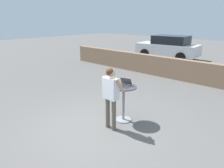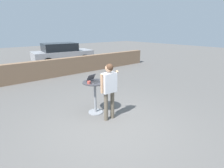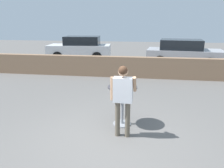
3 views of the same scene
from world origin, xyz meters
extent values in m
plane|color=#5B5956|center=(0.00, 0.00, 0.00)|extent=(50.00, 50.00, 0.00)
cube|color=#84664C|center=(0.00, 5.75, 0.47)|extent=(15.00, 0.35, 0.95)
cylinder|color=gray|center=(0.18, 0.87, 0.01)|extent=(0.44, 0.44, 0.03)
cylinder|color=gray|center=(0.18, 0.87, 0.49)|extent=(0.07, 0.07, 0.93)
cylinder|color=#333338|center=(0.18, 0.87, 0.97)|extent=(0.71, 0.71, 0.02)
cube|color=#515156|center=(0.18, 0.85, 0.99)|extent=(0.35, 0.27, 0.02)
cube|color=black|center=(0.18, 0.85, 1.00)|extent=(0.30, 0.22, 0.00)
cube|color=#515156|center=(0.15, 1.01, 1.09)|extent=(0.33, 0.18, 0.20)
cube|color=white|center=(0.15, 1.00, 1.10)|extent=(0.30, 0.16, 0.17)
cylinder|color=#C14C42|center=(-0.05, 0.82, 1.02)|extent=(0.09, 0.09, 0.08)
torus|color=#C14C42|center=(0.01, 0.82, 1.02)|extent=(0.04, 0.01, 0.04)
cylinder|color=brown|center=(0.14, 0.30, 0.41)|extent=(0.11, 0.11, 0.81)
cylinder|color=brown|center=(0.36, 0.29, 0.41)|extent=(0.11, 0.11, 0.81)
cube|color=silver|center=(0.25, 0.29, 1.08)|extent=(0.41, 0.22, 0.54)
sphere|color=tan|center=(0.25, 0.29, 1.47)|extent=(0.21, 0.21, 0.21)
sphere|color=#472D1E|center=(0.25, 0.27, 1.50)|extent=(0.19, 0.19, 0.19)
cylinder|color=tan|center=(0.02, 0.30, 1.09)|extent=(0.07, 0.07, 0.51)
cylinder|color=tan|center=(0.49, 0.36, 1.19)|extent=(0.08, 0.31, 0.39)
cube|color=silver|center=(-3.72, 10.14, 0.65)|extent=(4.24, 2.14, 0.71)
cube|color=black|center=(-3.52, 10.16, 1.28)|extent=(2.39, 1.75, 0.56)
cylinder|color=black|center=(-4.90, 9.19, 0.32)|extent=(0.67, 0.28, 0.65)
cylinder|color=black|center=(-5.07, 10.84, 0.32)|extent=(0.67, 0.28, 0.65)
cylinder|color=black|center=(-2.38, 9.44, 0.32)|extent=(0.67, 0.28, 0.65)
cylinder|color=black|center=(-2.54, 11.09, 0.32)|extent=(0.67, 0.28, 0.65)
camera|label=1|loc=(3.71, -3.36, 2.74)|focal=35.00mm
camera|label=2|loc=(-2.54, -3.19, 2.44)|focal=28.00mm
camera|label=3|loc=(0.70, -4.08, 2.45)|focal=35.00mm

